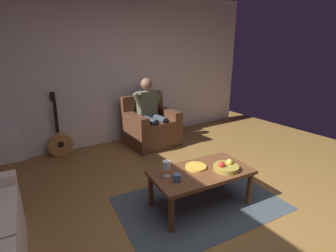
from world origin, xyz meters
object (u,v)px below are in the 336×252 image
object	(u,v)px
armchair	(151,128)
wine_glass_near	(166,166)
fruit_bowl	(226,167)
decorative_dish	(196,167)
coffee_table	(201,175)
candle_jar	(177,178)
person_seated	(151,111)
guitar	(60,142)

from	to	relation	value
armchair	wine_glass_near	distance (m)	2.03
fruit_bowl	decorative_dish	world-z (taller)	fruit_bowl
coffee_table	armchair	bearing A→B (deg)	-102.56
fruit_bowl	decorative_dish	xyz separation A→B (m)	(0.25, -0.21, -0.02)
wine_glass_near	candle_jar	bearing A→B (deg)	101.28
coffee_table	person_seated	bearing A→B (deg)	-102.77
person_seated	guitar	size ratio (longest dim) A/B	1.14
armchair	person_seated	bearing A→B (deg)	90.00
armchair	coffee_table	xyz separation A→B (m)	(0.43, 1.95, 0.05)
fruit_bowl	candle_jar	world-z (taller)	fruit_bowl
guitar	candle_jar	size ratio (longest dim) A/B	12.97
person_seated	decorative_dish	bearing A→B (deg)	73.42
guitar	decorative_dish	world-z (taller)	guitar
coffee_table	guitar	distance (m)	2.54
coffee_table	candle_jar	xyz separation A→B (m)	(0.36, 0.04, 0.10)
fruit_bowl	decorative_dish	distance (m)	0.33
wine_glass_near	fruit_bowl	bearing A→B (deg)	159.59
person_seated	guitar	xyz separation A→B (m)	(1.51, -0.37, -0.41)
decorative_dish	candle_jar	world-z (taller)	candle_jar
coffee_table	fruit_bowl	xyz separation A→B (m)	(-0.24, 0.13, 0.09)
guitar	decorative_dish	size ratio (longest dim) A/B	4.49
armchair	decorative_dish	bearing A→B (deg)	73.64
person_seated	decorative_dish	xyz separation A→B (m)	(0.44, 1.84, -0.21)
coffee_table	decorative_dish	distance (m)	0.11
guitar	fruit_bowl	size ratio (longest dim) A/B	3.78
decorative_dish	candle_jar	bearing A→B (deg)	20.31
guitar	wine_glass_near	xyz separation A→B (m)	(-0.69, 2.19, 0.31)
wine_glass_near	decorative_dish	distance (m)	0.39
armchair	coffee_table	size ratio (longest dim) A/B	0.77
coffee_table	candle_jar	world-z (taller)	candle_jar
candle_jar	coffee_table	bearing A→B (deg)	-172.86
guitar	decorative_dish	xyz separation A→B (m)	(-1.07, 2.21, 0.20)
fruit_bowl	armchair	bearing A→B (deg)	-95.25
armchair	person_seated	size ratio (longest dim) A/B	0.74
wine_glass_near	candle_jar	xyz separation A→B (m)	(-0.03, 0.15, -0.08)
wine_glass_near	decorative_dish	bearing A→B (deg)	177.07
coffee_table	guitar	size ratio (longest dim) A/B	1.09
guitar	candle_jar	world-z (taller)	guitar
armchair	candle_jar	world-z (taller)	armchair
armchair	fruit_bowl	world-z (taller)	armchair
person_seated	guitar	distance (m)	1.61
wine_glass_near	candle_jar	size ratio (longest dim) A/B	2.08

